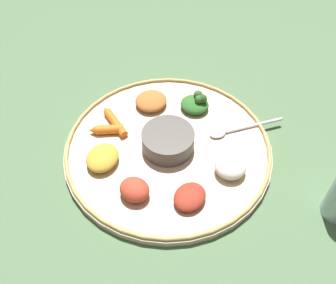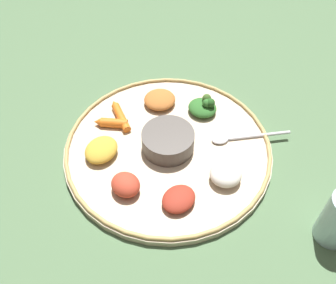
{
  "view_description": "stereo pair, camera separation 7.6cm",
  "coord_description": "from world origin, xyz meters",
  "px_view_note": "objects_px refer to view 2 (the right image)",
  "views": [
    {
      "loc": [
        -0.27,
        -0.41,
        0.61
      ],
      "look_at": [
        0.0,
        0.0,
        0.03
      ],
      "focal_mm": 40.71,
      "sensor_mm": 36.0,
      "label": 1
    },
    {
      "loc": [
        -0.2,
        -0.45,
        0.61
      ],
      "look_at": [
        0.0,
        0.0,
        0.03
      ],
      "focal_mm": 40.71,
      "sensor_mm": 36.0,
      "label": 2
    }
  ],
  "objects_px": {
    "greens_pile": "(203,107)",
    "carrot_outer": "(111,123)",
    "carrot_near_spoon": "(120,115)",
    "center_bowl": "(168,140)",
    "spoon": "(238,138)"
  },
  "relations": [
    {
      "from": "carrot_near_spoon",
      "to": "spoon",
      "type": "bearing_deg",
      "value": -37.65
    },
    {
      "from": "center_bowl",
      "to": "greens_pile",
      "type": "height_order",
      "value": "same"
    },
    {
      "from": "center_bowl",
      "to": "carrot_near_spoon",
      "type": "xyz_separation_m",
      "value": [
        -0.06,
        0.12,
        -0.01
      ]
    },
    {
      "from": "center_bowl",
      "to": "spoon",
      "type": "xyz_separation_m",
      "value": [
        0.14,
        -0.04,
        -0.02
      ]
    },
    {
      "from": "spoon",
      "to": "greens_pile",
      "type": "distance_m",
      "value": 0.1
    },
    {
      "from": "center_bowl",
      "to": "carrot_outer",
      "type": "bearing_deg",
      "value": 130.17
    },
    {
      "from": "carrot_near_spoon",
      "to": "carrot_outer",
      "type": "height_order",
      "value": "carrot_outer"
    },
    {
      "from": "center_bowl",
      "to": "greens_pile",
      "type": "bearing_deg",
      "value": 28.43
    },
    {
      "from": "greens_pile",
      "to": "carrot_near_spoon",
      "type": "xyz_separation_m",
      "value": [
        -0.17,
        0.06,
        -0.01
      ]
    },
    {
      "from": "greens_pile",
      "to": "carrot_outer",
      "type": "distance_m",
      "value": 0.2
    },
    {
      "from": "spoon",
      "to": "carrot_outer",
      "type": "bearing_deg",
      "value": 147.99
    },
    {
      "from": "center_bowl",
      "to": "carrot_near_spoon",
      "type": "distance_m",
      "value": 0.13
    },
    {
      "from": "carrot_near_spoon",
      "to": "carrot_outer",
      "type": "bearing_deg",
      "value": -150.76
    },
    {
      "from": "center_bowl",
      "to": "spoon",
      "type": "height_order",
      "value": "center_bowl"
    },
    {
      "from": "carrot_near_spoon",
      "to": "center_bowl",
      "type": "bearing_deg",
      "value": -62.22
    }
  ]
}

